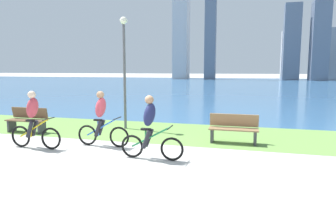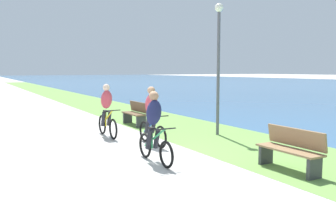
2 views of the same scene
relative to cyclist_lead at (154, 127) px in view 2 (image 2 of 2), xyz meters
The scene contains 8 objects.
ground_plane 1.17m from the cyclist_lead, 154.15° to the right, with size 300.00×300.00×0.00m, color #B2AFA8.
grass_strip_bayside 3.37m from the cyclist_lead, 103.16° to the left, with size 120.00×3.49×0.01m, color #6B9947.
cyclist_lead is the anchor object (origin of this frame).
cyclist_trailing 1.97m from the cyclist_lead, 155.33° to the left, with size 1.66×0.52×1.66m.
cyclist_distant_rear 3.59m from the cyclist_lead, behind, with size 1.67×0.52×1.68m.
bench_near_path 3.00m from the cyclist_lead, 47.57° to the left, with size 1.50×0.47×0.90m.
bench_far_along_path 5.68m from the cyclist_lead, 160.53° to the left, with size 1.50×0.47×0.90m.
lamppost_tall 4.46m from the cyclist_lead, 122.02° to the left, with size 0.28×0.28×4.24m.
Camera 2 is at (7.89, -3.25, 2.11)m, focal length 37.85 mm.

